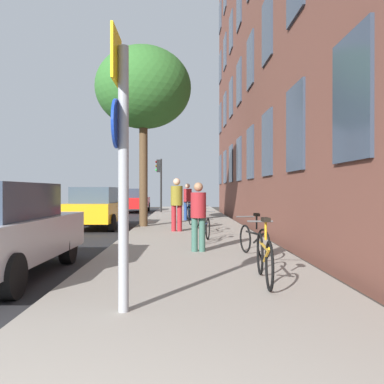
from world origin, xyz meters
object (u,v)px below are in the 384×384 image
sign_post (121,150)px  traffic_light (159,176)px  bicycle_2 (205,229)px  tree_near (143,89)px  pedestrian_0 (198,212)px  bicycle_3 (203,221)px  car_1 (97,207)px  bicycle_1 (254,239)px  bicycle_4 (194,217)px  pedestrian_2 (188,199)px  bicycle_0 (264,257)px  pedestrian_1 (177,201)px  car_2 (134,200)px  bicycle_5 (192,213)px

sign_post → traffic_light: bearing=92.1°
bicycle_2 → tree_near: bearing=113.4°
pedestrian_0 → traffic_light: bearing=96.3°
bicycle_3 → car_1: (-4.04, 2.72, 0.34)m
pedestrian_0 → bicycle_1: bearing=-31.8°
pedestrian_0 → car_1: bearing=118.6°
sign_post → bicycle_1: 4.66m
traffic_light → car_1: traffic_light is taller
tree_near → bicycle_4: bearing=-3.2°
bicycle_1 → bicycle_4: (-1.07, 7.20, 0.02)m
tree_near → bicycle_1: 9.35m
bicycle_2 → pedestrian_2: bearing=92.6°
bicycle_3 → bicycle_0: bearing=-85.6°
pedestrian_1 → car_2: bearing=102.5°
pedestrian_0 → bicycle_2: bearing=81.9°
pedestrian_2 → car_2: pedestrian_2 is taller
bicycle_1 → car_1: 8.96m
tree_near → bicycle_0: tree_near is taller
bicycle_2 → bicycle_1: bearing=-69.4°
tree_near → bicycle_0: 11.24m
car_1 → bicycle_3: bearing=-34.0°
bicycle_5 → car_1: 4.31m
bicycle_1 → bicycle_2: size_ratio=1.01×
sign_post → car_1: bearing=103.2°
sign_post → bicycle_1: (2.20, 3.84, -1.48)m
pedestrian_1 → bicycle_3: bearing=-29.2°
car_1 → traffic_light: bearing=79.5°
traffic_light → pedestrian_2: bearing=-76.4°
sign_post → bicycle_3: size_ratio=1.89×
bicycle_2 → pedestrian_2: 8.08m
bicycle_5 → car_2: 10.40m
bicycle_1 → pedestrian_0: (-1.14, 0.71, 0.54)m
bicycle_2 → pedestrian_0: bearing=-98.1°
bicycle_2 → bicycle_3: 2.40m
traffic_light → car_2: bearing=136.1°
bicycle_4 → pedestrian_0: pedestrian_0 is taller
sign_post → pedestrian_0: size_ratio=2.04×
pedestrian_0 → bicycle_0: bearing=-74.3°
tree_near → pedestrian_2: 5.65m
bicycle_1 → car_2: (-4.82, 19.31, 0.37)m
bicycle_0 → car_2: size_ratio=0.41×
tree_near → bicycle_1: tree_near is taller
car_2 → bicycle_1: bearing=-76.0°
bicycle_4 → bicycle_5: size_ratio=1.00×
bicycle_0 → car_1: (-4.59, 9.92, 0.33)m
traffic_light → bicycle_4: 10.71m
bicycle_4 → pedestrian_0: (-0.07, -6.49, 0.52)m
tree_near → bicycle_4: size_ratio=4.09×
sign_post → bicycle_1: sign_post is taller
bicycle_3 → car_2: (-4.00, 14.51, 0.34)m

